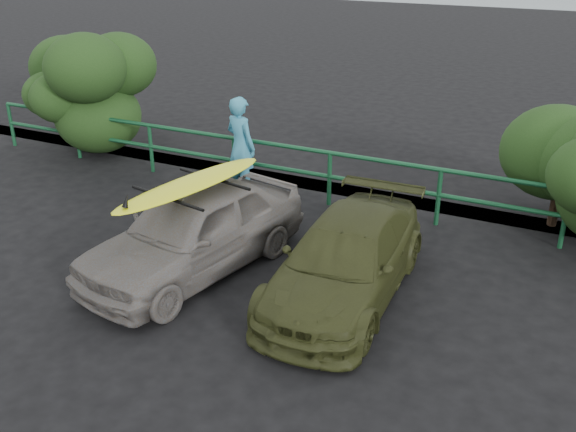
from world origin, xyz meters
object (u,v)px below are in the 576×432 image
object	(u,v)px
man	(241,146)
sedan	(194,230)
olive_vehicle	(345,260)
guardrail	(280,170)
surfboard	(191,184)

from	to	relation	value
man	sedan	bearing A→B (deg)	126.26
olive_vehicle	guardrail	bearing A→B (deg)	128.02
sedan	surfboard	world-z (taller)	surfboard
guardrail	olive_vehicle	distance (m)	3.76
olive_vehicle	man	size ratio (longest dim) A/B	1.98
guardrail	olive_vehicle	xyz separation A→B (m)	(2.44, -2.86, 0.02)
guardrail	surfboard	distance (m)	3.28
guardrail	man	world-z (taller)	man
sedan	man	size ratio (longest dim) A/B	1.99
sedan	man	xyz separation A→B (m)	(-0.89, 2.92, 0.30)
sedan	surfboard	distance (m)	0.73
olive_vehicle	sedan	bearing A→B (deg)	-174.93
guardrail	man	xyz separation A→B (m)	(-0.71, -0.23, 0.43)
sedan	olive_vehicle	bearing A→B (deg)	18.87
man	surfboard	xyz separation A→B (m)	(0.89, -2.92, 0.43)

